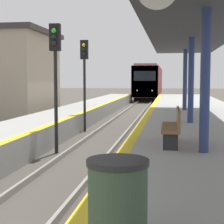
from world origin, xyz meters
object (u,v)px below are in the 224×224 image
train (149,82)px  signal_mid (55,63)px  signal_far (84,68)px  bench (173,125)px  trash_bin (118,202)px

train → signal_mid: bearing=-91.8°
train → signal_mid: (-1.14, -36.15, 0.92)m
signal_mid → signal_far: (-0.23, 5.31, 0.00)m
signal_far → bench: bearing=-62.5°
signal_mid → trash_bin: (3.32, -8.59, -1.75)m
signal_mid → bench: size_ratio=2.29×
signal_far → trash_bin: 14.45m
train → signal_mid: 36.18m
train → trash_bin: (2.18, -44.75, -0.83)m
signal_mid → bench: (3.92, -2.66, -1.70)m
train → trash_bin: 44.81m
trash_bin → bench: bearing=84.3°
trash_bin → signal_mid: bearing=111.1°
train → signal_far: size_ratio=4.04×
signal_far → bench: signal_far is taller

